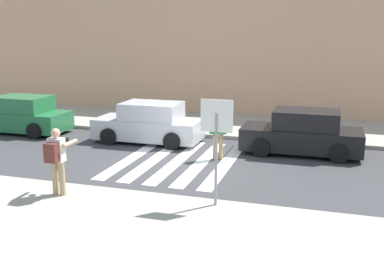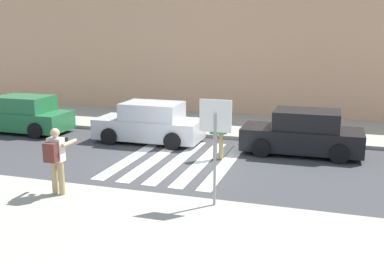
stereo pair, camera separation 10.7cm
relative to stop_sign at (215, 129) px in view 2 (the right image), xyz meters
The scene contains 15 objects.
ground_plane 4.62m from the stop_sign, 122.06° to the left, with size 120.00×120.00×0.00m, color #38383A.
sidewalk_near 3.96m from the stop_sign, 129.71° to the right, with size 60.00×6.00×0.14m, color #9E998C.
sidewalk_far 9.98m from the stop_sign, 103.07° to the left, with size 60.00×4.80×0.14m, color #9E998C.
building_facade_far 14.14m from the stop_sign, 99.03° to the left, with size 56.00×4.00×5.93m, color tan.
crosswalk_stripe_0 5.70m from the stop_sign, 135.61° to the left, with size 0.44×5.20×0.01m, color silver.
crosswalk_stripe_1 5.20m from the stop_sign, 128.91° to the left, with size 0.44×5.20×0.01m, color silver.
crosswalk_stripe_2 4.78m from the stop_sign, 120.66° to the left, with size 0.44×5.20×0.01m, color silver.
crosswalk_stripe_3 4.46m from the stop_sign, 110.74° to the left, with size 0.44×5.20×0.01m, color silver.
crosswalk_stripe_4 4.28m from the stop_sign, 99.34° to the left, with size 0.44×5.20×0.01m, color silver.
stop_sign is the anchor object (origin of this frame).
photographer_with_backpack 4.09m from the stop_sign, behind, with size 0.58×0.84×1.72m.
pedestrian_crossing 4.50m from the stop_sign, 103.14° to the left, with size 0.56×0.33×1.72m.
parked_car_green 11.58m from the stop_sign, 149.55° to the left, with size 4.10×1.92×1.55m.
parked_car_silver 7.24m from the stop_sign, 125.11° to the left, with size 4.10×1.92×1.55m.
parked_car_black 6.19m from the stop_sign, 74.22° to the left, with size 4.10×1.92×1.55m.
Camera 2 is at (4.74, -13.36, 4.22)m, focal length 42.00 mm.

